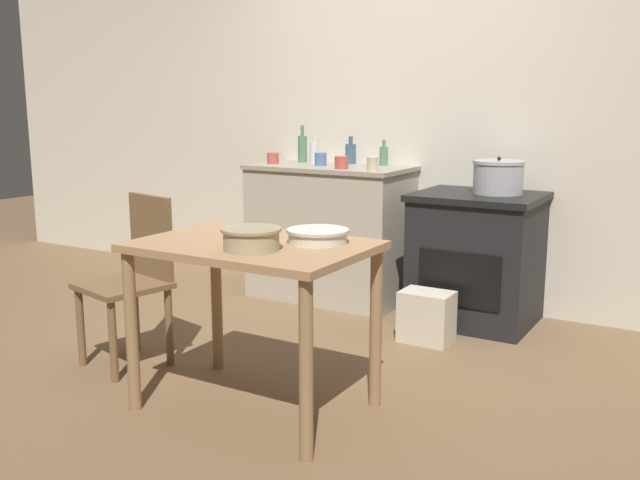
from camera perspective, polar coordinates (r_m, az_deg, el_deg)
ground_plane at (r=3.89m, az=-2.79°, el=-9.81°), size 14.00×14.00×0.00m
wall_back at (r=5.03m, az=7.19°, el=9.74°), size 8.00×0.07×2.55m
counter_cabinet at (r=5.03m, az=0.81°, el=0.64°), size 1.12×0.60×0.94m
stove at (r=4.59m, az=12.41°, el=-1.42°), size 0.76×0.67×0.82m
work_table at (r=3.18m, az=-5.34°, el=-2.36°), size 1.02×0.70×0.77m
chair at (r=3.90m, az=-14.63°, el=-2.75°), size 0.48×0.48×0.90m
flour_sack at (r=4.22m, az=8.52°, el=-6.09°), size 0.30×0.21×0.30m
stock_pot at (r=4.52m, az=14.07°, el=4.91°), size 0.31×0.31×0.23m
mixing_bowl_large at (r=3.12m, az=-0.18°, el=0.40°), size 0.28×0.28×0.06m
mixing_bowl_small at (r=2.98m, az=-5.53°, el=0.17°), size 0.25×0.25×0.09m
bottle_far_left at (r=5.15m, az=-0.47°, el=7.02°), size 0.06×0.06×0.20m
bottle_left at (r=5.09m, az=2.47°, el=6.95°), size 0.08×0.08×0.19m
bottle_mid_left at (r=4.99m, az=5.12°, el=6.76°), size 0.06×0.06×0.18m
bottle_center_left at (r=5.22m, az=-1.41°, el=7.37°), size 0.07×0.07×0.27m
cup_center at (r=4.96m, az=0.05°, el=6.49°), size 0.08×0.08×0.09m
cup_center_right at (r=5.11m, az=-3.79°, el=6.55°), size 0.08×0.08×0.08m
cup_mid_right at (r=4.57m, az=4.23°, el=6.08°), size 0.07×0.07×0.09m
cup_right at (r=4.71m, az=1.73°, el=6.21°), size 0.09×0.09×0.08m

